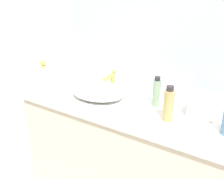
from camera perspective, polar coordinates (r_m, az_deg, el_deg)
name	(u,v)px	position (r m, az deg, el deg)	size (l,w,h in m)	color
bathroom_wall_rear	(150,29)	(1.85, 8.02, 12.59)	(6.00, 0.06, 2.60)	silver
vanity_counter	(127,160)	(1.94, 3.27, -14.75)	(1.50, 0.52, 0.87)	beige
sink_basin	(98,91)	(1.80, -2.99, -0.31)	(0.38, 0.30, 0.09)	white
faucet	(111,79)	(1.91, -0.14, 2.32)	(0.03, 0.14, 0.14)	gold
soap_dispenser	(45,76)	(1.99, -14.19, 2.73)	(0.07, 0.07, 0.21)	white
perfume_bottle	(169,105)	(1.51, 12.02, -3.16)	(0.06, 0.06, 0.21)	tan
spray_can	(157,92)	(1.67, 9.50, -0.60)	(0.05, 0.05, 0.19)	gray
tissue_box	(203,104)	(1.62, 18.85, -2.93)	(0.14, 0.14, 0.17)	beige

